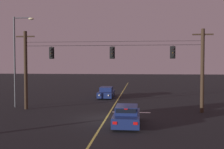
% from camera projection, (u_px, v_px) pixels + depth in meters
% --- Properties ---
extents(ground_plane, '(180.00, 180.00, 0.00)m').
position_uv_depth(ground_plane, '(106.00, 119.00, 20.41)').
color(ground_plane, black).
extents(lane_centre_stripe, '(0.14, 60.00, 0.01)m').
position_uv_depth(lane_centre_stripe, '(117.00, 101.00, 29.93)').
color(lane_centre_stripe, '#D1C64C').
rests_on(lane_centre_stripe, ground).
extents(stop_bar_paint, '(3.40, 0.36, 0.01)m').
position_uv_depth(stop_bar_paint, '(131.00, 112.00, 23.17)').
color(stop_bar_paint, silver).
rests_on(stop_bar_paint, ground).
extents(signal_span_assembly, '(18.09, 0.32, 7.41)m').
position_uv_depth(signal_span_assembly, '(111.00, 69.00, 23.81)').
color(signal_span_assembly, '#38281C').
rests_on(signal_span_assembly, ground).
extents(traffic_light_leftmost, '(0.48, 0.41, 1.22)m').
position_uv_depth(traffic_light_leftmost, '(51.00, 53.00, 24.33)').
color(traffic_light_leftmost, black).
extents(traffic_light_left_inner, '(0.48, 0.41, 1.22)m').
position_uv_depth(traffic_light_left_inner, '(112.00, 53.00, 23.72)').
color(traffic_light_left_inner, black).
extents(traffic_light_centre, '(0.48, 0.41, 1.22)m').
position_uv_depth(traffic_light_centre, '(173.00, 52.00, 23.14)').
color(traffic_light_centre, black).
extents(car_waiting_near_lane, '(1.80, 4.33, 1.39)m').
position_uv_depth(car_waiting_near_lane, '(127.00, 116.00, 18.36)').
color(car_waiting_near_lane, navy).
rests_on(car_waiting_near_lane, ground).
extents(car_oncoming_lead, '(1.80, 4.42, 1.39)m').
position_uv_depth(car_oncoming_lead, '(106.00, 93.00, 33.16)').
color(car_oncoming_lead, navy).
rests_on(car_oncoming_lead, ground).
extents(street_lamp_corner, '(2.11, 0.30, 8.95)m').
position_uv_depth(street_lamp_corner, '(17.00, 54.00, 25.68)').
color(street_lamp_corner, '#4C4F54').
rests_on(street_lamp_corner, ground).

